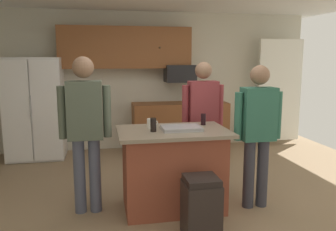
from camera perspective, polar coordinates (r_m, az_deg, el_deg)
name	(u,v)px	position (r m, az deg, el deg)	size (l,w,h in m)	color
floor	(178,203)	(4.30, 1.61, -14.34)	(7.04, 7.04, 0.00)	#937A5B
back_wall	(146,81)	(6.71, -3.62, 5.74)	(6.40, 0.10, 2.60)	beige
french_door_window_panel	(279,91)	(7.16, 17.99, 3.93)	(0.90, 0.06, 2.00)	white
cabinet_run_upper	(126,48)	(6.45, -7.03, 11.10)	(2.40, 0.38, 0.75)	brown
cabinet_run_lower	(180,126)	(6.61, 1.99, -1.73)	(1.80, 0.63, 0.90)	brown
refrigerator	(35,109)	(6.38, -21.18, 1.09)	(0.94, 0.76, 1.75)	white
microwave_over_range	(180,74)	(6.51, 2.00, 6.97)	(0.56, 0.40, 0.32)	black
kitchen_island	(173,169)	(4.02, 0.83, -8.83)	(1.25, 0.84, 0.94)	brown
person_guest_left	(85,124)	(3.89, -13.56, -1.39)	(0.57, 0.23, 1.76)	#4C5166
person_host_foreground	(203,116)	(4.63, 5.78, 0.00)	(0.57, 0.22, 1.69)	#383842
person_elder_center	(258,127)	(4.06, 14.65, -1.88)	(0.57, 0.22, 1.66)	#383842
glass_short_whisky	(153,125)	(3.79, -2.45, -1.55)	(0.07, 0.07, 0.15)	black
glass_pilsner	(203,119)	(4.19, 5.88, -0.63)	(0.06, 0.06, 0.14)	black
mug_ceramic_white	(151,123)	(3.99, -2.86, -1.30)	(0.13, 0.08, 0.11)	white
serving_tray	(181,128)	(3.88, 2.22, -2.12)	(0.44, 0.30, 0.04)	#B7B7BC
trash_bin	(201,207)	(3.48, 5.50, -14.91)	(0.34, 0.34, 0.61)	black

